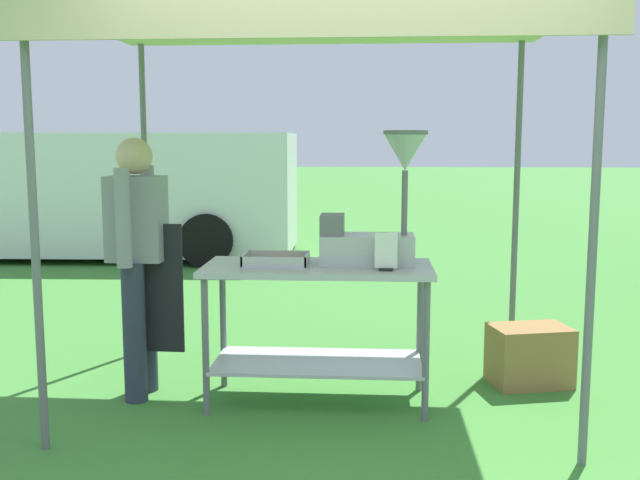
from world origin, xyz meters
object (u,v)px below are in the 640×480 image
(donut_fryer, at_px, (376,216))
(vendor, at_px, (139,254))
(donut_tray, at_px, (277,262))
(supply_crate, at_px, (530,356))
(van_white, at_px, (97,192))
(menu_sign, at_px, (386,255))
(stall_canopy, at_px, (319,28))
(donut_cart, at_px, (318,303))

(donut_fryer, bearing_deg, vendor, -179.77)
(donut_tray, height_order, supply_crate, donut_tray)
(supply_crate, bearing_deg, vendor, -171.43)
(donut_fryer, xyz_separation_m, supply_crate, (1.02, 0.37, -0.95))
(vendor, bearing_deg, van_white, 112.94)
(menu_sign, relative_size, van_white, 0.04)
(donut_tray, relative_size, donut_fryer, 0.48)
(vendor, relative_size, van_white, 0.29)
(donut_fryer, height_order, van_white, van_white)
(menu_sign, bearing_deg, donut_tray, 168.90)
(stall_canopy, height_order, vendor, stall_canopy)
(stall_canopy, relative_size, menu_sign, 13.31)
(donut_fryer, distance_m, menu_sign, 0.30)
(stall_canopy, distance_m, donut_tray, 1.40)
(supply_crate, bearing_deg, donut_tray, -164.06)
(stall_canopy, height_order, donut_fryer, stall_canopy)
(donut_tray, distance_m, donut_fryer, 0.65)
(menu_sign, bearing_deg, donut_fryer, 104.09)
(donut_tray, relative_size, van_white, 0.07)
(stall_canopy, distance_m, supply_crate, 2.49)
(donut_cart, xyz_separation_m, supply_crate, (1.36, 0.42, -0.43))
(stall_canopy, distance_m, menu_sign, 1.39)
(donut_tray, bearing_deg, donut_fryer, 8.81)
(menu_sign, xyz_separation_m, supply_crate, (0.96, 0.58, -0.75))
(vendor, bearing_deg, donut_fryer, 0.23)
(vendor, relative_size, supply_crate, 2.86)
(stall_canopy, height_order, donut_cart, stall_canopy)
(donut_tray, height_order, donut_fryer, donut_fryer)
(vendor, bearing_deg, donut_cart, -2.65)
(stall_canopy, xyz_separation_m, supply_crate, (1.36, 0.33, -2.05))
(menu_sign, distance_m, van_white, 6.96)
(donut_tray, xyz_separation_m, donut_fryer, (0.59, 0.09, 0.27))
(donut_fryer, xyz_separation_m, menu_sign, (0.05, -0.22, -0.20))
(stall_canopy, xyz_separation_m, donut_tray, (-0.24, -0.13, -1.37))
(van_white, bearing_deg, donut_cart, -58.34)
(donut_cart, bearing_deg, donut_fryer, 9.34)
(donut_tray, relative_size, menu_sign, 1.74)
(stall_canopy, bearing_deg, donut_fryer, -6.83)
(donut_cart, xyz_separation_m, menu_sign, (0.40, -0.16, 0.32))
(donut_cart, relative_size, van_white, 0.25)
(supply_crate, bearing_deg, stall_canopy, -166.58)
(donut_fryer, bearing_deg, supply_crate, 19.86)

